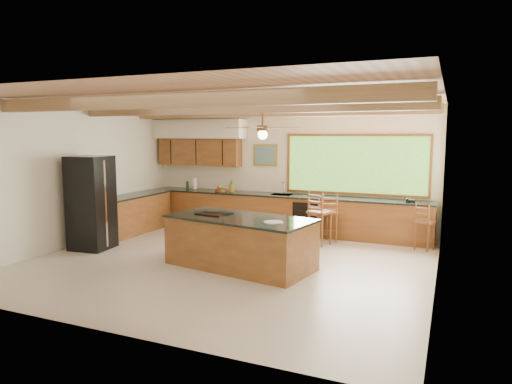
% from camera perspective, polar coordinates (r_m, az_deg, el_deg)
% --- Properties ---
extents(ground, '(7.20, 7.20, 0.00)m').
position_cam_1_polar(ground, '(8.59, -3.61, -8.79)').
color(ground, beige).
rests_on(ground, ground).
extents(room_shell, '(7.27, 6.54, 3.02)m').
position_cam_1_polar(room_shell, '(8.91, -2.79, 6.24)').
color(room_shell, '#EFE9CE').
rests_on(room_shell, ground).
extents(counter_run, '(7.12, 3.10, 1.25)m').
position_cam_1_polar(counter_run, '(11.04, -1.51, -2.68)').
color(counter_run, brown).
rests_on(counter_run, ground).
extents(island, '(2.78, 1.66, 0.93)m').
position_cam_1_polar(island, '(8.20, -1.99, -6.25)').
color(island, brown).
rests_on(island, ground).
extents(refrigerator, '(0.82, 0.80, 1.93)m').
position_cam_1_polar(refrigerator, '(9.99, -19.90, -1.28)').
color(refrigerator, black).
rests_on(refrigerator, ground).
extents(bar_stool_a, '(0.45, 0.45, 0.97)m').
position_cam_1_polar(bar_stool_a, '(10.28, 7.72, -2.88)').
color(bar_stool_a, brown).
rests_on(bar_stool_a, ground).
extents(bar_stool_b, '(0.53, 0.53, 1.19)m').
position_cam_1_polar(bar_stool_b, '(9.79, 7.89, -2.62)').
color(bar_stool_b, brown).
rests_on(bar_stool_b, ground).
extents(bar_stool_c, '(0.48, 0.48, 1.07)m').
position_cam_1_polar(bar_stool_c, '(10.20, 9.05, -2.64)').
color(bar_stool_c, brown).
rests_on(bar_stool_c, ground).
extents(bar_stool_d, '(0.44, 0.44, 0.96)m').
position_cam_1_polar(bar_stool_d, '(9.93, 20.35, -3.65)').
color(bar_stool_d, brown).
rests_on(bar_stool_d, ground).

